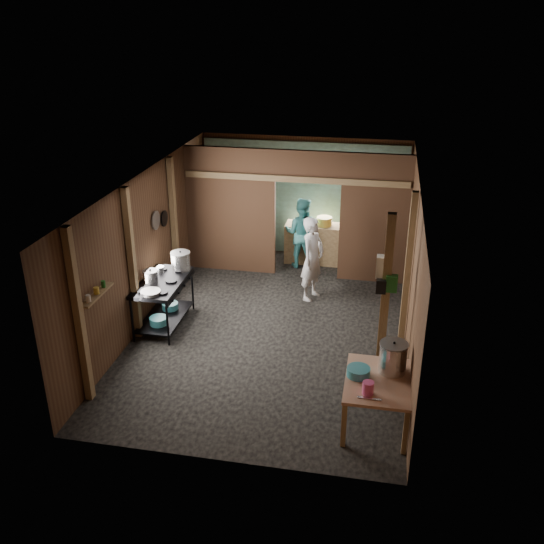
% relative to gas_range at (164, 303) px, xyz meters
% --- Properties ---
extents(floor, '(4.50, 7.00, 0.00)m').
position_rel_gas_range_xyz_m(floor, '(1.88, 0.36, -0.42)').
color(floor, black).
rests_on(floor, ground).
extents(ceiling, '(4.50, 7.00, 0.00)m').
position_rel_gas_range_xyz_m(ceiling, '(1.88, 0.36, 2.18)').
color(ceiling, black).
rests_on(ceiling, ground).
extents(wall_back, '(4.50, 0.00, 2.60)m').
position_rel_gas_range_xyz_m(wall_back, '(1.88, 3.86, 0.88)').
color(wall_back, '#4A311E').
rests_on(wall_back, ground).
extents(wall_front, '(4.50, 0.00, 2.60)m').
position_rel_gas_range_xyz_m(wall_front, '(1.88, -3.14, 0.88)').
color(wall_front, '#4A311E').
rests_on(wall_front, ground).
extents(wall_left, '(0.00, 7.00, 2.60)m').
position_rel_gas_range_xyz_m(wall_left, '(-0.37, 0.36, 0.88)').
color(wall_left, '#4A311E').
rests_on(wall_left, ground).
extents(wall_right, '(0.00, 7.00, 2.60)m').
position_rel_gas_range_xyz_m(wall_right, '(4.13, 0.36, 0.88)').
color(wall_right, '#4A311E').
rests_on(wall_right, ground).
extents(partition_left, '(1.85, 0.10, 2.60)m').
position_rel_gas_range_xyz_m(partition_left, '(0.55, 2.56, 0.88)').
color(partition_left, '#3F281A').
rests_on(partition_left, floor).
extents(partition_right, '(1.35, 0.10, 2.60)m').
position_rel_gas_range_xyz_m(partition_right, '(3.46, 2.56, 0.88)').
color(partition_right, '#3F281A').
rests_on(partition_right, floor).
extents(partition_header, '(1.30, 0.10, 0.60)m').
position_rel_gas_range_xyz_m(partition_header, '(2.13, 2.56, 1.88)').
color(partition_header, '#3F281A').
rests_on(partition_header, wall_back).
extents(turquoise_panel, '(4.40, 0.06, 2.50)m').
position_rel_gas_range_xyz_m(turquoise_panel, '(1.88, 3.80, 0.83)').
color(turquoise_panel, '#7CBEBF').
rests_on(turquoise_panel, wall_back).
extents(back_counter, '(1.20, 0.50, 0.85)m').
position_rel_gas_range_xyz_m(back_counter, '(2.18, 3.31, 0.00)').
color(back_counter, '#9B8051').
rests_on(back_counter, floor).
extents(wall_clock, '(0.20, 0.03, 0.20)m').
position_rel_gas_range_xyz_m(wall_clock, '(2.13, 3.76, 1.48)').
color(wall_clock, beige).
rests_on(wall_clock, wall_back).
extents(post_left_a, '(0.10, 0.12, 2.60)m').
position_rel_gas_range_xyz_m(post_left_a, '(-0.30, -2.24, 0.88)').
color(post_left_a, '#9B8051').
rests_on(post_left_a, floor).
extents(post_left_b, '(0.10, 0.12, 2.60)m').
position_rel_gas_range_xyz_m(post_left_b, '(-0.30, -0.44, 0.88)').
color(post_left_b, '#9B8051').
rests_on(post_left_b, floor).
extents(post_left_c, '(0.10, 0.12, 2.60)m').
position_rel_gas_range_xyz_m(post_left_c, '(-0.30, 1.56, 0.88)').
color(post_left_c, '#9B8051').
rests_on(post_left_c, floor).
extents(post_right, '(0.10, 0.12, 2.60)m').
position_rel_gas_range_xyz_m(post_right, '(4.06, 0.16, 0.88)').
color(post_right, '#9B8051').
rests_on(post_right, floor).
extents(post_free, '(0.12, 0.12, 2.60)m').
position_rel_gas_range_xyz_m(post_free, '(3.73, -0.94, 0.88)').
color(post_free, '#9B8051').
rests_on(post_free, floor).
extents(cross_beam, '(4.40, 0.12, 0.12)m').
position_rel_gas_range_xyz_m(cross_beam, '(1.88, 2.51, 1.63)').
color(cross_beam, '#9B8051').
rests_on(cross_beam, wall_left).
extents(pan_lid_big, '(0.03, 0.34, 0.34)m').
position_rel_gas_range_xyz_m(pan_lid_big, '(-0.33, 0.76, 1.23)').
color(pan_lid_big, slate).
rests_on(pan_lid_big, wall_left).
extents(pan_lid_small, '(0.03, 0.30, 0.30)m').
position_rel_gas_range_xyz_m(pan_lid_small, '(-0.33, 1.16, 1.13)').
color(pan_lid_small, black).
rests_on(pan_lid_small, wall_left).
extents(wall_shelf, '(0.14, 0.80, 0.03)m').
position_rel_gas_range_xyz_m(wall_shelf, '(-0.27, -1.74, 0.98)').
color(wall_shelf, '#9B8051').
rests_on(wall_shelf, wall_left).
extents(jar_white, '(0.07, 0.07, 0.10)m').
position_rel_gas_range_xyz_m(jar_white, '(-0.27, -1.99, 1.04)').
color(jar_white, beige).
rests_on(jar_white, wall_shelf).
extents(jar_yellow, '(0.08, 0.08, 0.10)m').
position_rel_gas_range_xyz_m(jar_yellow, '(-0.27, -1.74, 1.04)').
color(jar_yellow, gold).
rests_on(jar_yellow, wall_shelf).
extents(jar_green, '(0.06, 0.06, 0.10)m').
position_rel_gas_range_xyz_m(jar_green, '(-0.27, -1.52, 1.04)').
color(jar_green, '#1A5C1F').
rests_on(jar_green, wall_shelf).
extents(bag_white, '(0.22, 0.15, 0.32)m').
position_rel_gas_range_xyz_m(bag_white, '(3.68, -0.86, 1.36)').
color(bag_white, beige).
rests_on(bag_white, post_free).
extents(bag_green, '(0.16, 0.12, 0.24)m').
position_rel_gas_range_xyz_m(bag_green, '(3.80, -1.00, 1.18)').
color(bag_green, '#1A5C1F').
rests_on(bag_green, post_free).
extents(bag_black, '(0.14, 0.10, 0.20)m').
position_rel_gas_range_xyz_m(bag_black, '(3.66, -1.02, 1.13)').
color(bag_black, black).
rests_on(bag_black, post_free).
extents(gas_range, '(0.73, 1.43, 0.84)m').
position_rel_gas_range_xyz_m(gas_range, '(0.00, 0.00, 0.00)').
color(gas_range, black).
rests_on(gas_range, floor).
extents(prep_table, '(0.84, 1.16, 0.69)m').
position_rel_gas_range_xyz_m(prep_table, '(3.71, -2.04, -0.08)').
color(prep_table, '#B17555').
rests_on(prep_table, floor).
extents(stove_pot_large, '(0.39, 0.39, 0.35)m').
position_rel_gas_range_xyz_m(stove_pot_large, '(0.17, 0.52, 0.58)').
color(stove_pot_large, silver).
rests_on(stove_pot_large, gas_range).
extents(stove_pot_med, '(0.32, 0.32, 0.23)m').
position_rel_gas_range_xyz_m(stove_pot_med, '(-0.17, -0.06, 0.51)').
color(stove_pot_med, silver).
rests_on(stove_pot_med, gas_range).
extents(stove_saucepan, '(0.21, 0.21, 0.10)m').
position_rel_gas_range_xyz_m(stove_saucepan, '(-0.17, 0.36, 0.47)').
color(stove_saucepan, silver).
rests_on(stove_saucepan, gas_range).
extents(frying_pan, '(0.47, 0.62, 0.08)m').
position_rel_gas_range_xyz_m(frying_pan, '(0.00, -0.51, 0.45)').
color(frying_pan, slate).
rests_on(frying_pan, gas_range).
extents(blue_tub_front, '(0.31, 0.31, 0.13)m').
position_rel_gas_range_xyz_m(blue_tub_front, '(0.00, -0.29, -0.19)').
color(blue_tub_front, teal).
rests_on(blue_tub_front, gas_range).
extents(blue_tub_back, '(0.29, 0.29, 0.12)m').
position_rel_gas_range_xyz_m(blue_tub_back, '(0.00, 0.28, -0.20)').
color(blue_tub_back, teal).
rests_on(blue_tub_back, gas_range).
extents(stock_pot, '(0.41, 0.41, 0.45)m').
position_rel_gas_range_xyz_m(stock_pot, '(3.88, -1.81, 0.47)').
color(stock_pot, silver).
rests_on(stock_pot, prep_table).
extents(wash_basin, '(0.40, 0.40, 0.12)m').
position_rel_gas_range_xyz_m(wash_basin, '(3.45, -1.99, 0.32)').
color(wash_basin, teal).
rests_on(wash_basin, prep_table).
extents(pink_bucket, '(0.15, 0.15, 0.17)m').
position_rel_gas_range_xyz_m(pink_bucket, '(3.59, -2.38, 0.35)').
color(pink_bucket, '#D24B85').
rests_on(pink_bucket, prep_table).
extents(knife, '(0.30, 0.05, 0.01)m').
position_rel_gas_range_xyz_m(knife, '(3.62, -2.48, 0.27)').
color(knife, silver).
rests_on(knife, prep_table).
extents(yellow_tub, '(0.33, 0.33, 0.18)m').
position_rel_gas_range_xyz_m(yellow_tub, '(2.40, 3.31, 0.52)').
color(yellow_tub, gold).
rests_on(yellow_tub, back_counter).
extents(cook, '(0.58, 0.69, 1.61)m').
position_rel_gas_range_xyz_m(cook, '(2.38, 1.54, 0.38)').
color(cook, silver).
rests_on(cook, floor).
extents(worker_back, '(0.78, 0.63, 1.51)m').
position_rel_gas_range_xyz_m(worker_back, '(1.96, 3.02, 0.33)').
color(worker_back, teal).
rests_on(worker_back, floor).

